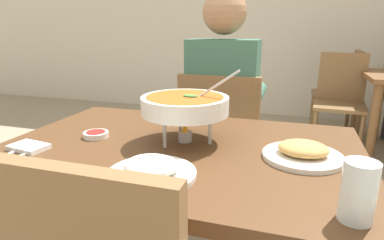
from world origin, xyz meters
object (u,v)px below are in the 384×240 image
at_px(sauce_dish, 96,134).
at_px(drink_glass, 358,195).
at_px(chair_bg_window, 344,88).
at_px(chair_diner_main, 221,143).
at_px(curry_bowl, 185,105).
at_px(chair_bg_corner, 340,96).
at_px(diner_main, 224,100).
at_px(dining_table_main, 179,177).
at_px(rice_plate, 152,170).
at_px(appetizer_plate, 303,152).

xyz_separation_m(sauce_dish, drink_glass, (0.81, -0.30, 0.05)).
xyz_separation_m(drink_glass, chair_bg_window, (0.37, 3.06, -0.29)).
xyz_separation_m(sauce_dish, chair_bg_window, (1.18, 2.77, -0.24)).
bearing_deg(chair_diner_main, curry_bowl, -89.46).
xyz_separation_m(chair_diner_main, chair_bg_corner, (0.78, 1.60, 0.00)).
distance_m(diner_main, chair_bg_window, 2.22).
height_order(drink_glass, chair_bg_window, chair_bg_window).
height_order(dining_table_main, sauce_dish, sauce_dish).
relative_size(diner_main, curry_bowl, 3.94).
relative_size(chair_diner_main, rice_plate, 3.75).
xyz_separation_m(curry_bowl, chair_bg_corner, (0.77, 2.24, -0.36)).
bearing_deg(drink_glass, curry_bowl, 144.05).
bearing_deg(chair_bg_window, drink_glass, -96.84).
relative_size(sauce_dish, chair_bg_corner, 0.10).
bearing_deg(chair_bg_window, chair_bg_corner, -100.69).
distance_m(curry_bowl, chair_bg_corner, 2.40).
relative_size(curry_bowl, sauce_dish, 3.69).
distance_m(dining_table_main, drink_glass, 0.61).
distance_m(chair_diner_main, curry_bowl, 0.74).
xyz_separation_m(appetizer_plate, chair_bg_corner, (0.38, 2.28, -0.25)).
bearing_deg(dining_table_main, appetizer_plate, 0.99).
xyz_separation_m(chair_bg_corner, chair_bg_window, (0.09, 0.47, 0.00)).
xyz_separation_m(curry_bowl, chair_bg_window, (0.86, 2.71, -0.36)).
relative_size(chair_diner_main, curry_bowl, 2.71).
bearing_deg(chair_bg_window, sauce_dish, -113.15).
relative_size(sauce_dish, chair_bg_window, 0.10).
distance_m(dining_table_main, curry_bowl, 0.25).
xyz_separation_m(chair_diner_main, curry_bowl, (0.01, -0.64, 0.36)).
distance_m(sauce_dish, drink_glass, 0.87).
bearing_deg(drink_glass, appetizer_plate, 107.70).
relative_size(rice_plate, sauce_dish, 2.67).
bearing_deg(chair_bg_corner, curry_bowl, -108.99).
bearing_deg(drink_glass, diner_main, 115.76).
bearing_deg(dining_table_main, chair_diner_main, 90.00).
xyz_separation_m(rice_plate, appetizer_plate, (0.39, 0.25, 0.00)).
bearing_deg(diner_main, chair_bg_corner, 63.61).
relative_size(curry_bowl, rice_plate, 1.39).
height_order(curry_bowl, sauce_dish, curry_bowl).
xyz_separation_m(diner_main, rice_plate, (0.01, -0.97, 0.02)).
distance_m(rice_plate, drink_glass, 0.49).
xyz_separation_m(appetizer_plate, chair_bg_window, (0.47, 2.75, -0.25)).
bearing_deg(curry_bowl, appetizer_plate, -6.33).
relative_size(diner_main, drink_glass, 10.08).
xyz_separation_m(diner_main, chair_bg_window, (0.87, 2.03, -0.24)).
bearing_deg(curry_bowl, chair_bg_window, 72.40).
bearing_deg(chair_bg_window, chair_diner_main, -112.73).
bearing_deg(sauce_dish, dining_table_main, 1.29).
bearing_deg(chair_bg_window, dining_table_main, -107.42).
xyz_separation_m(curry_bowl, rice_plate, (0.01, -0.30, -0.11)).
distance_m(chair_diner_main, rice_plate, 0.97).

